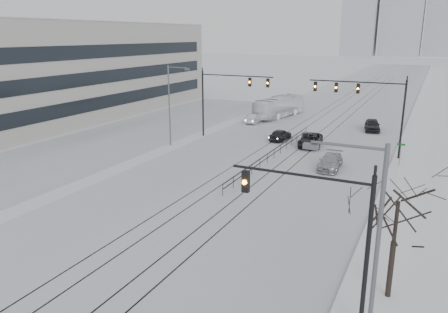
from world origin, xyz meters
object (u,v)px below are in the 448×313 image
Objects in this scene: traffic_mast_near at (329,226)px; sedan_nb_front at (310,140)px; sedan_nb_right at (330,162)px; box_truck at (279,107)px; sedan_sb_outer at (255,118)px; sedan_sb_inner at (280,135)px; sedan_nb_far at (372,125)px; bare_tree at (397,212)px.

traffic_mast_near reaches higher than sedan_nb_front.
sedan_nb_right is 26.90m from box_truck.
sedan_sb_outer is at bearing 115.84° from traffic_mast_near.
sedan_nb_front is at bearing 138.96° from sedan_sb_outer.
sedan_sb_inner is 0.86× the size of sedan_nb_right.
sedan_nb_front is 1.13× the size of sedan_nb_far.
sedan_nb_right is at bearing 130.99° from box_truck.
sedan_sb_inner is 13.80m from sedan_nb_far.
sedan_sb_inner is 0.36× the size of box_truck.
box_truck is at bearing -102.86° from sedan_sb_outer.
sedan_sb_outer is 6.32m from box_truck.
box_truck is (1.51, 6.08, 0.88)m from sedan_sb_outer.
traffic_mast_near is 42.45m from sedan_nb_far.
box_truck reaches higher than sedan_nb_front.
bare_tree is 1.32× the size of sedan_nb_right.
sedan_sb_outer is 0.37× the size of box_truck.
sedan_sb_inner is at bearing 117.83° from bare_tree.
bare_tree is at bearing -91.83° from sedan_nb_far.
traffic_mast_near is 1.76× the size of sedan_sb_inner.
bare_tree is 0.55× the size of box_truck.
sedan_sb_outer is at bearing 176.13° from sedan_nb_far.
bare_tree is 1.53× the size of sedan_sb_inner.
sedan_sb_outer is at bearing 127.49° from sedan_nb_right.
sedan_sb_outer is (-21.91, 37.25, -3.81)m from bare_tree.
sedan_sb_inner is 0.97× the size of sedan_sb_outer.
sedan_nb_front is at bearing 112.13° from bare_tree.
sedan_sb_outer is 0.80× the size of sedan_nb_front.
sedan_sb_outer is at bearing 87.70° from box_truck.
traffic_mast_near is 49.78m from box_truck.
sedan_nb_far is at bearing 94.94° from traffic_mast_near.
box_truck is (-13.16, 23.45, 0.89)m from sedan_nb_right.
sedan_nb_front is at bearing -124.60° from sedan_nb_far.
box_truck is (-14.34, 4.20, 0.78)m from sedan_nb_far.
sedan_sb_outer is at bearing 120.46° from bare_tree.
bare_tree is 1.48× the size of sedan_sb_outer.
sedan_nb_front reaches higher than sedan_sb_outer.
sedan_nb_right is (7.97, -8.92, -0.01)m from sedan_sb_inner.
bare_tree reaches higher than sedan_nb_right.
box_truck reaches higher than sedan_nb_right.
bare_tree is at bearing -72.69° from sedan_nb_right.
sedan_nb_far is at bearing 175.38° from box_truck.
sedan_sb_inner is (-15.20, 28.79, -3.81)m from bare_tree.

